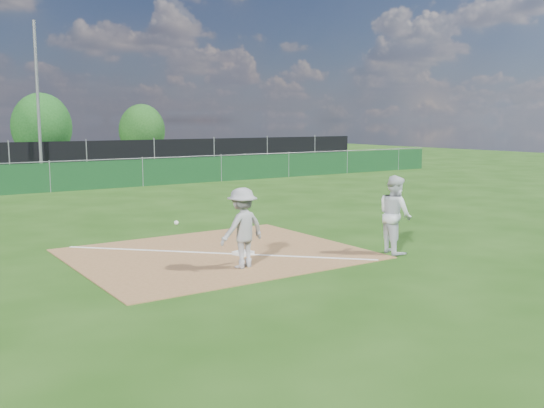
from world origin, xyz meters
The scene contains 12 objects.
ground centered at (0.00, 10.00, 0.00)m, with size 90.00×90.00×0.00m, color #1C430E.
infield_dirt centered at (0.00, 1.00, 0.01)m, with size 6.00×5.00×0.02m, color brown.
foul_line centered at (0.00, 1.00, 0.03)m, with size 0.08×7.00×0.01m, color white.
green_fence centered at (0.00, 15.00, 0.60)m, with size 44.00×0.05×1.20m, color #0F3718.
black_fence centered at (0.00, 23.00, 0.90)m, with size 46.00×0.04×1.80m, color black.
light_pole centered at (1.50, 22.70, 4.00)m, with size 0.16×0.16×8.00m, color slate.
first_base centered at (0.41, 0.56, 0.06)m, with size 0.35×0.35×0.07m, color white.
play_at_first centered at (-0.19, -0.41, 0.82)m, with size 2.13×0.77×1.59m.
runner centered at (3.33, -1.09, 0.86)m, with size 0.84×0.65×1.73m, color silver.
car_right centered at (5.30, 27.31, 0.74)m, with size 2.05×5.04×1.46m, color black.
tree_mid centered at (4.23, 33.62, 2.48)m, with size 4.06×4.06×4.82m.
tree_right centered at (11.76, 34.05, 2.15)m, with size 3.52×3.52×4.17m.
Camera 1 is at (-6.30, -10.46, 2.91)m, focal length 40.00 mm.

